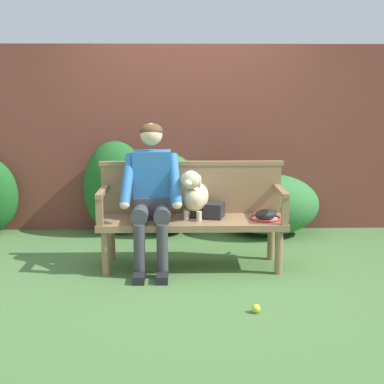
% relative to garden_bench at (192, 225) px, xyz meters
% --- Properties ---
extents(ground_plane, '(40.00, 40.00, 0.00)m').
position_rel_garden_bench_xyz_m(ground_plane, '(0.00, 0.00, -0.40)').
color(ground_plane, '#4C753D').
extents(brick_garden_fence, '(8.00, 0.30, 2.12)m').
position_rel_garden_bench_xyz_m(brick_garden_fence, '(0.00, 1.52, 0.66)').
color(brick_garden_fence, brown).
rests_on(brick_garden_fence, ground).
extents(hedge_bush_far_right, '(0.73, 0.55, 1.06)m').
position_rel_garden_bench_xyz_m(hedge_bush_far_right, '(-0.83, 1.20, 0.13)').
color(hedge_bush_far_right, '#1E5B23').
rests_on(hedge_bush_far_right, ground).
extents(hedge_bush_mid_right, '(0.72, 0.71, 0.91)m').
position_rel_garden_bench_xyz_m(hedge_bush_mid_right, '(-0.24, 1.20, 0.06)').
color(hedge_bush_mid_right, '#286B2D').
rests_on(hedge_bush_mid_right, ground).
extents(hedge_bush_mid_left, '(1.10, 0.82, 0.69)m').
position_rel_garden_bench_xyz_m(hedge_bush_mid_left, '(0.90, 1.12, -0.06)').
color(hedge_bush_mid_left, '#337538').
rests_on(hedge_bush_mid_left, ground).
extents(garden_bench, '(1.70, 0.54, 0.46)m').
position_rel_garden_bench_xyz_m(garden_bench, '(0.00, 0.00, 0.00)').
color(garden_bench, '#93704C').
rests_on(garden_bench, ground).
extents(bench_backrest, '(1.74, 0.06, 0.50)m').
position_rel_garden_bench_xyz_m(bench_backrest, '(0.00, 0.24, 0.31)').
color(bench_backrest, '#93704C').
rests_on(bench_backrest, garden_bench).
extents(bench_armrest_left_end, '(0.06, 0.54, 0.28)m').
position_rel_garden_bench_xyz_m(bench_armrest_left_end, '(-0.81, -0.09, 0.26)').
color(bench_armrest_left_end, '#93704C').
rests_on(bench_armrest_left_end, garden_bench).
extents(bench_armrest_right_end, '(0.06, 0.54, 0.28)m').
position_rel_garden_bench_xyz_m(bench_armrest_right_end, '(0.81, -0.09, 0.26)').
color(bench_armrest_right_end, '#93704C').
rests_on(bench_armrest_right_end, garden_bench).
extents(person_seated, '(0.56, 0.67, 1.33)m').
position_rel_garden_bench_xyz_m(person_seated, '(-0.37, -0.02, 0.33)').
color(person_seated, black).
rests_on(person_seated, ground).
extents(dog_on_bench, '(0.32, 0.46, 0.47)m').
position_rel_garden_bench_xyz_m(dog_on_bench, '(0.02, -0.01, 0.29)').
color(dog_on_bench, beige).
rests_on(dog_on_bench, garden_bench).
extents(tennis_racket, '(0.40, 0.57, 0.03)m').
position_rel_garden_bench_xyz_m(tennis_racket, '(0.69, -0.00, 0.07)').
color(tennis_racket, red).
rests_on(tennis_racket, garden_bench).
extents(baseball_glove, '(0.28, 0.27, 0.09)m').
position_rel_garden_bench_xyz_m(baseball_glove, '(0.67, -0.04, 0.10)').
color(baseball_glove, black).
rests_on(baseball_glove, garden_bench).
extents(sports_bag, '(0.33, 0.27, 0.14)m').
position_rel_garden_bench_xyz_m(sports_bag, '(0.15, 0.06, 0.13)').
color(sports_bag, '#232328').
rests_on(sports_bag, garden_bench).
extents(tennis_ball, '(0.07, 0.07, 0.07)m').
position_rel_garden_bench_xyz_m(tennis_ball, '(0.45, -1.06, -0.37)').
color(tennis_ball, '#CCDB33').
rests_on(tennis_ball, ground).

